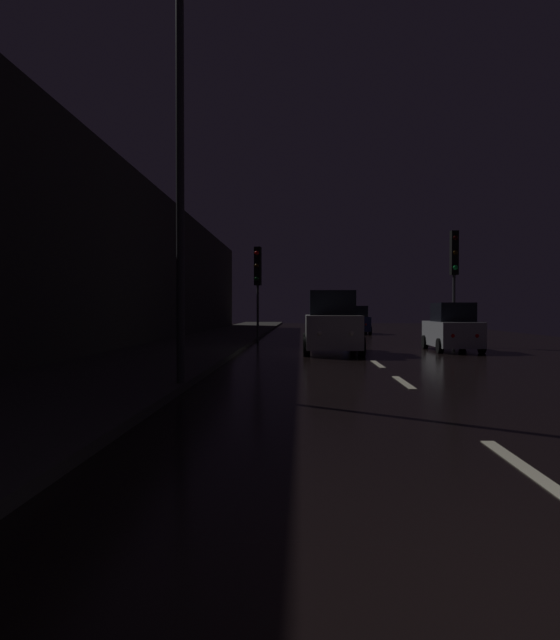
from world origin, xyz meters
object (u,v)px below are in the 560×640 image
object	(u,v)px
car_approaching_headlights	(332,325)
car_distant_taillights	(356,321)
traffic_light_far_left	(258,273)
traffic_light_far_right	(454,262)
streetlamp_overhead	(202,117)
car_parked_right_far	(452,329)

from	to	relation	value
car_approaching_headlights	car_distant_taillights	distance (m)	17.49
traffic_light_far_left	traffic_light_far_right	world-z (taller)	traffic_light_far_right
traffic_light_far_right	streetlamp_overhead	bearing A→B (deg)	-33.35
traffic_light_far_right	streetlamp_overhead	xyz separation A→B (m)	(-8.53, -14.00, 1.67)
traffic_light_far_left	car_approaching_headlights	size ratio (longest dim) A/B	1.04
traffic_light_far_right	car_distant_taillights	size ratio (longest dim) A/B	1.36
car_distant_taillights	car_parked_right_far	distance (m)	16.21
car_distant_taillights	car_parked_right_far	xyz separation A→B (m)	(2.13, -16.07, 0.00)
car_approaching_headlights	car_parked_right_far	world-z (taller)	car_approaching_headlights
car_approaching_headlights	car_distant_taillights	xyz separation A→B (m)	(2.56, 17.30, -0.19)
car_approaching_headlights	traffic_light_far_right	bearing A→B (deg)	126.24
streetlamp_overhead	car_distant_taillights	bearing A→B (deg)	78.40
traffic_light_far_left	car_parked_right_far	xyz separation A→B (m)	(7.95, -6.14, -2.55)
streetlamp_overhead	car_parked_right_far	bearing A→B (deg)	55.45
car_approaching_headlights	car_distant_taillights	world-z (taller)	car_approaching_headlights
traffic_light_far_right	streetlamp_overhead	world-z (taller)	streetlamp_overhead
car_distant_taillights	car_approaching_headlights	bearing A→B (deg)	171.60
streetlamp_overhead	car_approaching_headlights	xyz separation A→B (m)	(3.04, 9.98, -4.26)
car_distant_taillights	traffic_light_far_right	bearing A→B (deg)	-167.58
traffic_light_far_right	car_parked_right_far	distance (m)	4.02
traffic_light_far_left	car_approaching_headlights	distance (m)	8.41
traffic_light_far_left	car_approaching_headlights	world-z (taller)	traffic_light_far_left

